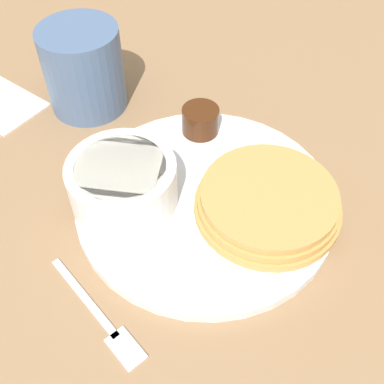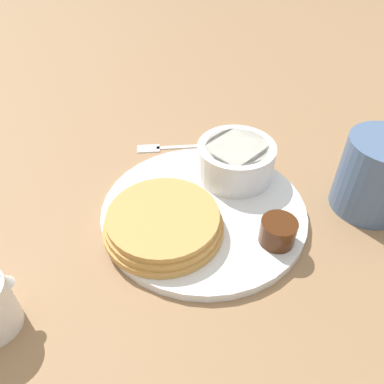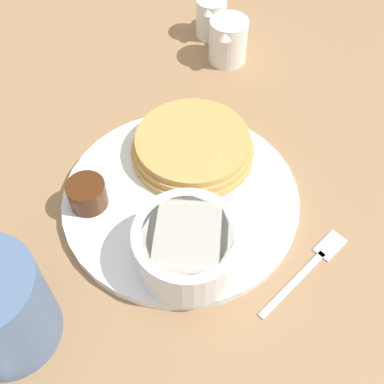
{
  "view_description": "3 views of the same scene",
  "coord_description": "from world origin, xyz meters",
  "px_view_note": "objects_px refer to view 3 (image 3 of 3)",
  "views": [
    {
      "loc": [
        0.15,
        -0.28,
        0.39
      ],
      "look_at": [
        -0.01,
        -0.01,
        0.03
      ],
      "focal_mm": 45.0,
      "sensor_mm": 36.0,
      "label": 1
    },
    {
      "loc": [
        0.15,
        0.31,
        0.35
      ],
      "look_at": [
        0.01,
        -0.01,
        0.03
      ],
      "focal_mm": 35.0,
      "sensor_mm": 36.0,
      "label": 2
    },
    {
      "loc": [
        -0.28,
        -0.16,
        0.44
      ],
      "look_at": [
        -0.01,
        -0.02,
        0.04
      ],
      "focal_mm": 45.0,
      "sensor_mm": 36.0,
      "label": 3
    }
  ],
  "objects_px": {
    "plate": "(181,198)",
    "creamer_pitcher_near": "(228,40)",
    "creamer_pitcher_far": "(211,17)",
    "bowl": "(188,245)",
    "fork": "(312,264)"
  },
  "relations": [
    {
      "from": "plate",
      "to": "creamer_pitcher_near",
      "type": "distance_m",
      "value": 0.27
    },
    {
      "from": "creamer_pitcher_near",
      "to": "creamer_pitcher_far",
      "type": "height_order",
      "value": "creamer_pitcher_near"
    },
    {
      "from": "bowl",
      "to": "creamer_pitcher_near",
      "type": "relative_size",
      "value": 1.35
    },
    {
      "from": "bowl",
      "to": "fork",
      "type": "distance_m",
      "value": 0.13
    },
    {
      "from": "creamer_pitcher_near",
      "to": "plate",
      "type": "bearing_deg",
      "value": -166.43
    },
    {
      "from": "creamer_pitcher_near",
      "to": "fork",
      "type": "height_order",
      "value": "creamer_pitcher_near"
    },
    {
      "from": "creamer_pitcher_near",
      "to": "creamer_pitcher_far",
      "type": "relative_size",
      "value": 1.18
    },
    {
      "from": "creamer_pitcher_near",
      "to": "creamer_pitcher_far",
      "type": "bearing_deg",
      "value": 47.99
    },
    {
      "from": "bowl",
      "to": "fork",
      "type": "relative_size",
      "value": 0.83
    },
    {
      "from": "creamer_pitcher_near",
      "to": "fork",
      "type": "distance_m",
      "value": 0.35
    },
    {
      "from": "plate",
      "to": "creamer_pitcher_far",
      "type": "height_order",
      "value": "creamer_pitcher_far"
    },
    {
      "from": "plate",
      "to": "creamer_pitcher_far",
      "type": "distance_m",
      "value": 0.32
    },
    {
      "from": "creamer_pitcher_far",
      "to": "fork",
      "type": "bearing_deg",
      "value": -138.97
    },
    {
      "from": "fork",
      "to": "creamer_pitcher_far",
      "type": "bearing_deg",
      "value": 41.03
    },
    {
      "from": "plate",
      "to": "creamer_pitcher_near",
      "type": "bearing_deg",
      "value": 13.57
    }
  ]
}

